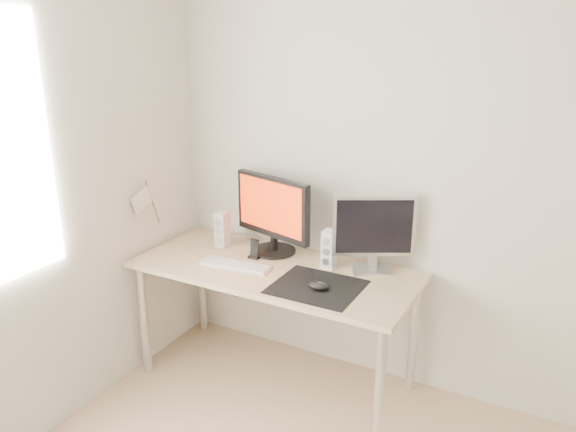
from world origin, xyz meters
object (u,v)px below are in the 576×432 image
(second_monitor, at_px, (374,230))
(mouse, at_px, (318,286))
(main_monitor, at_px, (273,212))
(desk, at_px, (275,280))
(speaker_left, at_px, (222,229))
(speaker_right, at_px, (329,249))
(phone_dock, at_px, (255,252))
(keyboard, at_px, (236,265))

(second_monitor, bearing_deg, mouse, -113.57)
(main_monitor, height_order, second_monitor, main_monitor)
(mouse, height_order, desk, mouse)
(speaker_left, height_order, speaker_right, same)
(speaker_left, relative_size, speaker_right, 1.00)
(mouse, height_order, speaker_left, speaker_left)
(mouse, xyz_separation_m, phone_dock, (-0.51, 0.21, 0.01))
(main_monitor, height_order, keyboard, main_monitor)
(keyboard, bearing_deg, second_monitor, 23.58)
(desk, bearing_deg, speaker_right, 28.41)
(keyboard, relative_size, phone_dock, 3.68)
(main_monitor, relative_size, phone_dock, 4.67)
(speaker_left, distance_m, phone_dock, 0.29)
(speaker_right, relative_size, keyboard, 0.51)
(desk, bearing_deg, main_monitor, 121.93)
(desk, relative_size, speaker_left, 7.32)
(speaker_left, bearing_deg, second_monitor, 4.98)
(speaker_left, distance_m, speaker_right, 0.71)
(speaker_right, height_order, phone_dock, speaker_right)
(mouse, distance_m, main_monitor, 0.61)
(mouse, height_order, second_monitor, second_monitor)
(second_monitor, xyz_separation_m, keyboard, (-0.70, -0.30, -0.23))
(phone_dock, bearing_deg, mouse, -22.45)
(phone_dock, bearing_deg, speaker_left, 165.80)
(second_monitor, bearing_deg, desk, -156.70)
(speaker_left, xyz_separation_m, keyboard, (0.24, -0.22, -0.10))
(second_monitor, distance_m, speaker_left, 0.95)
(keyboard, bearing_deg, speaker_left, 137.11)
(mouse, xyz_separation_m, second_monitor, (0.16, 0.36, 0.22))
(mouse, distance_m, speaker_left, 0.83)
(second_monitor, relative_size, keyboard, 1.02)
(main_monitor, distance_m, phone_dock, 0.26)
(main_monitor, distance_m, speaker_left, 0.36)
(mouse, height_order, keyboard, mouse)
(desk, distance_m, second_monitor, 0.63)
(keyboard, xyz_separation_m, phone_dock, (0.03, 0.15, 0.03))
(mouse, distance_m, second_monitor, 0.45)
(mouse, distance_m, speaker_right, 0.31)
(speaker_left, bearing_deg, main_monitor, 10.10)
(main_monitor, bearing_deg, speaker_left, -169.90)
(mouse, bearing_deg, speaker_left, 160.33)
(mouse, bearing_deg, speaker_right, 103.83)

